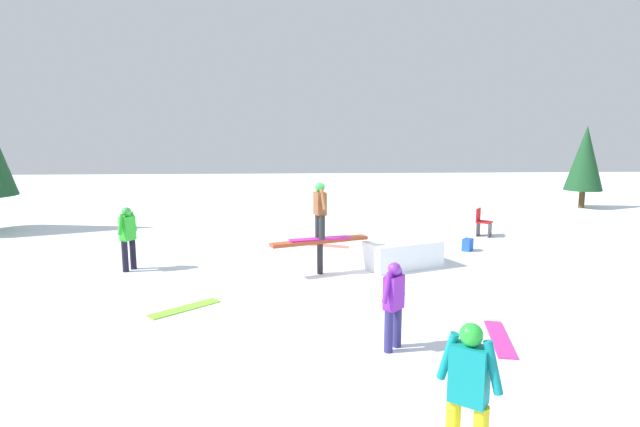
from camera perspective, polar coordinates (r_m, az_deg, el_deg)
ground_plane at (r=11.60m, az=0.00°, el=-6.89°), size 60.00×60.00×0.00m
rail_feature at (r=11.43m, az=0.00°, el=-3.60°), size 2.30×1.11×0.81m
snow_kicker_ramp at (r=12.49m, az=8.61°, el=-4.32°), size 2.22×2.05×0.64m
main_rider_on_rail at (r=11.29m, az=0.00°, el=0.22°), size 1.45×0.76×1.31m
bystander_green at (r=12.52m, az=-21.11°, el=-2.32°), size 0.33×0.59×1.51m
bystander_teal at (r=5.11m, az=16.60°, el=-18.74°), size 0.55×0.45×1.48m
bystander_purple at (r=7.54m, az=8.41°, el=-9.88°), size 0.46×0.48×1.34m
loose_snowboard_lime at (r=9.67m, az=-15.19°, el=-10.42°), size 1.21×1.11×0.02m
loose_snowboard_coral at (r=14.35m, az=1.48°, el=-3.74°), size 1.43×0.82×0.02m
loose_snowboard_magenta at (r=8.55m, az=19.84°, el=-13.29°), size 0.62×1.48×0.02m
folding_chair at (r=16.53m, az=18.09°, el=-1.06°), size 0.61×0.61×0.88m
backpack_on_snow at (r=14.38m, az=16.51°, el=-3.44°), size 0.36×0.37×0.34m
pine_tree_near at (r=24.48m, az=28.04°, el=5.58°), size 1.57×1.57×3.56m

